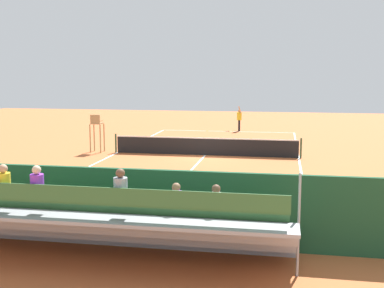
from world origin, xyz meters
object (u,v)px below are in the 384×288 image
object	(u,v)px
courtside_bench	(197,217)
tennis_ball_near	(207,131)
tennis_net	(205,146)
equipment_bag	(123,227)
tennis_racket	(231,131)
tennis_player	(239,118)
bleacher_stand	(103,222)
umpire_chair	(97,129)

from	to	relation	value
courtside_bench	tennis_ball_near	world-z (taller)	courtside_bench
tennis_net	equipment_bag	xyz separation A→B (m)	(0.26, 13.40, -0.32)
tennis_racket	tennis_ball_near	world-z (taller)	tennis_ball_near
equipment_bag	tennis_player	size ratio (longest dim) A/B	0.47
courtside_bench	tennis_racket	xyz separation A→B (m)	(1.60, -24.20, -0.54)
bleacher_stand	tennis_ball_near	bearing A→B (deg)	-86.78
tennis_net	tennis_ball_near	size ratio (longest dim) A/B	156.06
bleacher_stand	courtside_bench	bearing A→B (deg)	-132.04
tennis_net	tennis_racket	size ratio (longest dim) A/B	18.01
tennis_net	umpire_chair	size ratio (longest dim) A/B	4.81
tennis_net	tennis_player	distance (m)	11.42
equipment_bag	bleacher_stand	bearing A→B (deg)	95.48
tennis_player	courtside_bench	bearing A→B (deg)	92.31
bleacher_stand	umpire_chair	size ratio (longest dim) A/B	4.23
equipment_bag	tennis_player	bearing A→B (deg)	-92.58
equipment_bag	tennis_net	bearing A→B (deg)	-91.11
bleacher_stand	tennis_player	bearing A→B (deg)	-91.98
umpire_chair	tennis_player	bearing A→B (deg)	-121.71
tennis_net	umpire_chair	world-z (taller)	umpire_chair
bleacher_stand	umpire_chair	xyz separation A→B (m)	(6.13, -15.35, 0.35)
tennis_net	bleacher_stand	size ratio (longest dim) A/B	1.14
tennis_net	tennis_player	size ratio (longest dim) A/B	5.35
umpire_chair	tennis_ball_near	world-z (taller)	umpire_chair
equipment_bag	tennis_ball_near	distance (m)	24.18
tennis_player	tennis_ball_near	size ratio (longest dim) A/B	29.18
tennis_ball_near	tennis_net	bearing A→B (deg)	98.15
umpire_chair	tennis_player	xyz separation A→B (m)	(-7.06, -11.42, -0.30)
equipment_bag	tennis_racket	bearing A→B (deg)	-91.21
tennis_net	tennis_player	bearing A→B (deg)	-94.32
bleacher_stand	equipment_bag	distance (m)	2.16
courtside_bench	tennis_ball_near	size ratio (longest dim) A/B	27.27
tennis_racket	tennis_ball_near	distance (m)	1.80
courtside_bench	tennis_net	bearing A→B (deg)	-82.06
tennis_net	equipment_bag	world-z (taller)	tennis_net
courtside_bench	equipment_bag	world-z (taller)	courtside_bench
courtside_bench	tennis_player	xyz separation A→B (m)	(0.99, -24.64, 0.46)
tennis_player	tennis_racket	size ratio (longest dim) A/B	3.37
tennis_player	tennis_ball_near	bearing A→B (deg)	14.70
bleacher_stand	tennis_player	size ratio (longest dim) A/B	4.70
umpire_chair	tennis_player	world-z (taller)	umpire_chair
equipment_bag	tennis_ball_near	xyz separation A→B (m)	(1.28, -24.14, -0.15)
bleacher_stand	tennis_ball_near	xyz separation A→B (m)	(1.47, -26.15, -0.93)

